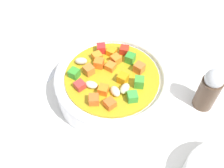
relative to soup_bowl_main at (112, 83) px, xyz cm
name	(u,v)px	position (x,y,z in cm)	size (l,w,h in cm)	color
ground_plane	(112,96)	(0.01, -0.01, -3.96)	(140.00, 140.00, 2.00)	silver
soup_bowl_main	(112,83)	(0.00, 0.00, 0.00)	(19.16, 19.16, 6.56)	white
spoon	(61,54)	(-3.22, 13.66, -2.60)	(18.21, 13.78, 0.77)	silver
pepper_shaker	(209,89)	(11.83, -10.63, 1.27)	(3.43, 3.43, 8.56)	#4C3828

